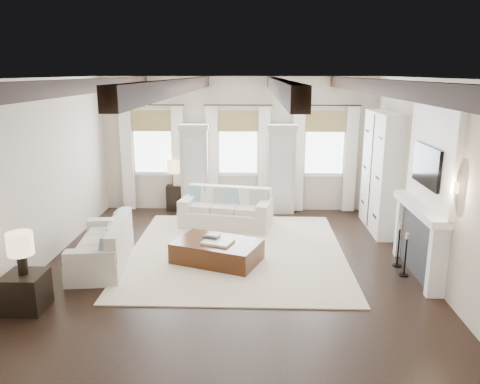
{
  "coord_description": "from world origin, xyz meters",
  "views": [
    {
      "loc": [
        0.4,
        -7.36,
        3.29
      ],
      "look_at": [
        0.13,
        0.96,
        1.15
      ],
      "focal_mm": 35.0,
      "sensor_mm": 36.0,
      "label": 1
    }
  ],
  "objects_px": {
    "ottoman": "(217,252)",
    "sofa_back": "(227,211)",
    "sofa_left": "(105,248)",
    "side_table_front": "(26,292)",
    "side_table_back": "(176,197)"
  },
  "relations": [
    {
      "from": "ottoman",
      "to": "side_table_front",
      "type": "xyz_separation_m",
      "value": [
        -2.57,
        -1.81,
        0.08
      ]
    },
    {
      "from": "sofa_left",
      "to": "side_table_front",
      "type": "height_order",
      "value": "sofa_left"
    },
    {
      "from": "ottoman",
      "to": "sofa_left",
      "type": "bearing_deg",
      "value": -153.17
    },
    {
      "from": "sofa_back",
      "to": "sofa_left",
      "type": "bearing_deg",
      "value": -131.72
    },
    {
      "from": "ottoman",
      "to": "sofa_back",
      "type": "bearing_deg",
      "value": 109.67
    },
    {
      "from": "sofa_back",
      "to": "ottoman",
      "type": "bearing_deg",
      "value": -91.33
    },
    {
      "from": "sofa_back",
      "to": "ottoman",
      "type": "height_order",
      "value": "sofa_back"
    },
    {
      "from": "sofa_back",
      "to": "sofa_left",
      "type": "xyz_separation_m",
      "value": [
        -2.0,
        -2.24,
        -0.02
      ]
    },
    {
      "from": "sofa_left",
      "to": "ottoman",
      "type": "height_order",
      "value": "sofa_left"
    },
    {
      "from": "sofa_back",
      "to": "sofa_left",
      "type": "relative_size",
      "value": 1.07
    },
    {
      "from": "ottoman",
      "to": "side_table_back",
      "type": "height_order",
      "value": "side_table_back"
    },
    {
      "from": "ottoman",
      "to": "side_table_front",
      "type": "height_order",
      "value": "side_table_front"
    },
    {
      "from": "sofa_back",
      "to": "side_table_front",
      "type": "height_order",
      "value": "sofa_back"
    },
    {
      "from": "sofa_back",
      "to": "sofa_left",
      "type": "distance_m",
      "value": 3.0
    },
    {
      "from": "side_table_back",
      "to": "ottoman",
      "type": "bearing_deg",
      "value": -68.67
    }
  ]
}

